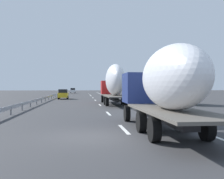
# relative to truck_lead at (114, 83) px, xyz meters

# --- Properties ---
(ground_plane) EXTENTS (260.00, 260.00, 0.00)m
(ground_plane) POSITION_rel_truck_lead_xyz_m (18.14, 3.60, -2.77)
(ground_plane) COLOR #38383A
(lane_stripe_0) EXTENTS (3.20, 0.20, 0.01)m
(lane_stripe_0) POSITION_rel_truck_lead_xyz_m (-19.86, 1.80, -2.77)
(lane_stripe_0) COLOR white
(lane_stripe_0) RESTS_ON ground_plane
(lane_stripe_1) EXTENTS (3.20, 0.20, 0.01)m
(lane_stripe_1) POSITION_rel_truck_lead_xyz_m (-11.32, 1.80, -2.77)
(lane_stripe_1) COLOR white
(lane_stripe_1) RESTS_ON ground_plane
(lane_stripe_2) EXTENTS (3.20, 0.20, 0.01)m
(lane_stripe_2) POSITION_rel_truck_lead_xyz_m (-0.42, 1.80, -2.77)
(lane_stripe_2) COLOR white
(lane_stripe_2) RESTS_ON ground_plane
(lane_stripe_3) EXTENTS (3.20, 0.20, 0.01)m
(lane_stripe_3) POSITION_rel_truck_lead_xyz_m (11.64, 1.80, -2.77)
(lane_stripe_3) COLOR white
(lane_stripe_3) RESTS_ON ground_plane
(lane_stripe_4) EXTENTS (3.20, 0.20, 0.01)m
(lane_stripe_4) POSITION_rel_truck_lead_xyz_m (22.11, 1.80, -2.77)
(lane_stripe_4) COLOR white
(lane_stripe_4) RESTS_ON ground_plane
(lane_stripe_5) EXTENTS (3.20, 0.20, 0.01)m
(lane_stripe_5) POSITION_rel_truck_lead_xyz_m (34.82, 1.80, -2.77)
(lane_stripe_5) COLOR white
(lane_stripe_5) RESTS_ON ground_plane
(lane_stripe_6) EXTENTS (3.20, 0.20, 0.01)m
(lane_stripe_6) POSITION_rel_truck_lead_xyz_m (40.56, 1.80, -2.77)
(lane_stripe_6) COLOR white
(lane_stripe_6) RESTS_ON ground_plane
(lane_stripe_7) EXTENTS (3.20, 0.20, 0.01)m
(lane_stripe_7) POSITION_rel_truck_lead_xyz_m (37.74, 1.80, -2.77)
(lane_stripe_7) COLOR white
(lane_stripe_7) RESTS_ON ground_plane
(lane_stripe_8) EXTENTS (3.20, 0.20, 0.01)m
(lane_stripe_8) POSITION_rel_truck_lead_xyz_m (47.21, 1.80, -2.77)
(lane_stripe_8) COLOR white
(lane_stripe_8) RESTS_ON ground_plane
(lane_stripe_9) EXTENTS (3.20, 0.20, 0.01)m
(lane_stripe_9) POSITION_rel_truck_lead_xyz_m (57.90, 1.80, -2.77)
(lane_stripe_9) COLOR white
(lane_stripe_9) RESTS_ON ground_plane
(edge_line_right) EXTENTS (110.00, 0.20, 0.01)m
(edge_line_right) POSITION_rel_truck_lead_xyz_m (23.14, -1.90, -2.77)
(edge_line_right) COLOR white
(edge_line_right) RESTS_ON ground_plane
(truck_lead) EXTENTS (14.17, 2.55, 4.99)m
(truck_lead) POSITION_rel_truck_lead_xyz_m (0.00, 0.00, 0.00)
(truck_lead) COLOR #B21919
(truck_lead) RESTS_ON ground_plane
(truck_trailing) EXTENTS (12.07, 2.55, 4.07)m
(truck_trailing) POSITION_rel_truck_lead_xyz_m (-20.94, -0.00, -0.42)
(truck_trailing) COLOR navy
(truck_trailing) RESTS_ON ground_plane
(car_white_van) EXTENTS (4.34, 1.83, 1.85)m
(car_white_van) POSITION_rel_truck_lead_xyz_m (65.80, 7.36, -1.84)
(car_white_van) COLOR white
(car_white_van) RESTS_ON ground_plane
(car_yellow_coupe) EXTENTS (4.31, 1.76, 1.80)m
(car_yellow_coupe) POSITION_rel_truck_lead_xyz_m (16.79, 7.43, -1.86)
(car_yellow_coupe) COLOR gold
(car_yellow_coupe) RESTS_ON ground_plane
(road_sign) EXTENTS (0.10, 0.90, 3.39)m
(road_sign) POSITION_rel_truck_lead_xyz_m (18.77, -3.10, -0.43)
(road_sign) COLOR gray
(road_sign) RESTS_ON ground_plane
(tree_0) EXTENTS (3.09, 3.09, 6.13)m
(tree_0) POSITION_rel_truck_lead_xyz_m (-2.21, -9.02, 1.00)
(tree_0) COLOR #472D19
(tree_0) RESTS_ON ground_plane
(tree_1) EXTENTS (3.11, 3.11, 5.13)m
(tree_1) POSITION_rel_truck_lead_xyz_m (19.74, -8.65, 0.50)
(tree_1) COLOR #472D19
(tree_1) RESTS_ON ground_plane
(tree_2) EXTENTS (3.21, 3.21, 6.31)m
(tree_2) POSITION_rel_truck_lead_xyz_m (55.05, -7.36, 1.14)
(tree_2) COLOR #472D19
(tree_2) RESTS_ON ground_plane
(tree_3) EXTENTS (2.68, 2.68, 5.50)m
(tree_3) POSITION_rel_truck_lead_xyz_m (42.38, -9.82, 0.83)
(tree_3) COLOR #472D19
(tree_3) RESTS_ON ground_plane
(tree_4) EXTENTS (3.98, 3.98, 5.80)m
(tree_4) POSITION_rel_truck_lead_xyz_m (0.99, -8.23, 1.00)
(tree_4) COLOR #472D19
(tree_4) RESTS_ON ground_plane
(guardrail_median) EXTENTS (94.00, 0.10, 0.76)m
(guardrail_median) POSITION_rel_truck_lead_xyz_m (21.14, 9.60, -2.19)
(guardrail_median) COLOR #9EA0A5
(guardrail_median) RESTS_ON ground_plane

